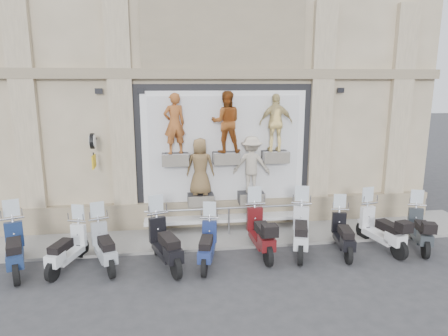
% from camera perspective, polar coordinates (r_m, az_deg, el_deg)
% --- Properties ---
extents(ground, '(90.00, 90.00, 0.00)m').
position_cam_1_polar(ground, '(10.55, 2.40, -13.76)').
color(ground, '#313134').
rests_on(ground, ground).
extents(sidewalk, '(16.00, 2.20, 0.08)m').
position_cam_1_polar(sidewalk, '(12.43, 0.62, -9.38)').
color(sidewalk, gray).
rests_on(sidewalk, ground).
extents(building, '(14.00, 8.60, 12.00)m').
position_cam_1_polar(building, '(16.46, -2.03, 17.07)').
color(building, beige).
rests_on(building, ground).
extents(shop_vitrine, '(5.60, 0.94, 4.30)m').
position_cam_1_polar(shop_vitrine, '(12.38, 0.59, 2.20)').
color(shop_vitrine, black).
rests_on(shop_vitrine, ground).
extents(guard_rail, '(5.06, 0.10, 0.93)m').
position_cam_1_polar(guard_rail, '(12.18, 0.70, -7.70)').
color(guard_rail, '#9EA0A5').
rests_on(guard_rail, ground).
extents(clock_sign_bracket, '(0.10, 0.80, 1.02)m').
position_cam_1_polar(clock_sign_bracket, '(12.11, -18.21, 3.00)').
color(clock_sign_bracket, black).
rests_on(clock_sign_bracket, ground).
extents(scooter_a, '(1.24, 2.15, 1.68)m').
position_cam_1_polar(scooter_a, '(11.17, -27.85, -9.03)').
color(scooter_a, '#16274E').
rests_on(scooter_a, ground).
extents(scooter_b, '(1.10, 1.91, 1.49)m').
position_cam_1_polar(scooter_b, '(10.84, -21.56, -9.60)').
color(scooter_b, silver).
rests_on(scooter_b, ground).
extents(scooter_c, '(1.17, 1.98, 1.55)m').
position_cam_1_polar(scooter_c, '(10.63, -16.82, -9.53)').
color(scooter_c, '#92989E').
rests_on(scooter_c, ground).
extents(scooter_d, '(1.25, 2.19, 1.71)m').
position_cam_1_polar(scooter_d, '(10.30, -8.43, -9.36)').
color(scooter_d, black).
rests_on(scooter_d, ground).
extents(scooter_e, '(0.92, 1.92, 1.50)m').
position_cam_1_polar(scooter_e, '(10.33, -2.42, -9.79)').
color(scooter_e, navy).
rests_on(scooter_e, ground).
extents(scooter_f, '(0.69, 2.13, 1.72)m').
position_cam_1_polar(scooter_f, '(10.95, 5.26, -7.92)').
color(scooter_f, '#4D0D0F').
rests_on(scooter_f, ground).
extents(scooter_g, '(1.26, 2.20, 1.72)m').
position_cam_1_polar(scooter_g, '(11.17, 10.97, -7.67)').
color(scooter_g, silver).
rests_on(scooter_g, ground).
extents(scooter_h, '(0.89, 1.92, 1.50)m').
position_cam_1_polar(scooter_h, '(11.45, 16.72, -8.05)').
color(scooter_h, black).
rests_on(scooter_h, ground).
extents(scooter_i, '(0.96, 2.08, 1.63)m').
position_cam_1_polar(scooter_i, '(12.03, 21.62, -7.09)').
color(scooter_i, silver).
rests_on(scooter_i, ground).
extents(scooter_j, '(1.17, 1.97, 1.54)m').
position_cam_1_polar(scooter_j, '(12.55, 26.29, -6.94)').
color(scooter_j, '#282D31').
rests_on(scooter_j, ground).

